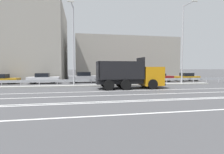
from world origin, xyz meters
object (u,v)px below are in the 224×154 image
object	(u,v)px
dump_truck	(137,77)
street_lamp_1	(73,42)
parked_car_2	(43,78)
parked_car_5	(157,77)
street_lamp_2	(183,41)
parked_car_4	(124,77)
parked_car_3	(84,77)
parked_car_6	(186,77)
parked_car_1	(1,79)
median_road_sign	(150,76)

from	to	relation	value
dump_truck	street_lamp_1	distance (m)	8.28
street_lamp_1	parked_car_2	xyz separation A→B (m)	(-4.28, 5.01, -4.40)
dump_truck	parked_car_5	distance (m)	9.61
parked_car_2	street_lamp_2	bearing A→B (deg)	72.41
street_lamp_1	parked_car_4	distance (m)	10.39
parked_car_3	parked_car_6	size ratio (longest dim) A/B	1.12
parked_car_1	parked_car_6	distance (m)	27.82
dump_truck	street_lamp_1	world-z (taller)	street_lamp_1
street_lamp_1	parked_car_3	size ratio (longest dim) A/B	1.98
median_road_sign	parked_car_6	world-z (taller)	median_road_sign
dump_truck	street_lamp_2	size ratio (longest dim) A/B	0.70
parked_car_2	parked_car_5	world-z (taller)	parked_car_2
street_lamp_1	street_lamp_2	bearing A→B (deg)	0.14
street_lamp_2	parked_car_1	bearing A→B (deg)	167.36
median_road_sign	parked_car_3	bearing A→B (deg)	146.93
dump_truck	parked_car_3	world-z (taller)	dump_truck
street_lamp_2	parked_car_5	distance (m)	7.05
street_lamp_2	parked_car_5	size ratio (longest dim) A/B	2.10
median_road_sign	parked_car_3	world-z (taller)	median_road_sign
median_road_sign	parked_car_1	world-z (taller)	median_road_sign
street_lamp_2	parked_car_6	xyz separation A→B (m)	(4.01, 5.18, -4.96)
street_lamp_2	parked_car_6	size ratio (longest dim) A/B	2.47
median_road_sign	parked_car_4	world-z (taller)	median_road_sign
parked_car_1	street_lamp_1	bearing A→B (deg)	64.30
parked_car_1	street_lamp_2	bearing A→B (deg)	80.31
parked_car_1	parked_car_6	size ratio (longest dim) A/B	1.09
street_lamp_1	median_road_sign	bearing A→B (deg)	0.26
street_lamp_1	parked_car_4	size ratio (longest dim) A/B	2.05
parked_car_6	parked_car_2	bearing A→B (deg)	89.70
dump_truck	parked_car_4	world-z (taller)	dump_truck
dump_truck	parked_car_3	size ratio (longest dim) A/B	1.55
parked_car_3	parked_car_5	distance (m)	11.37
parked_car_2	dump_truck	bearing A→B (deg)	53.03
street_lamp_1	parked_car_1	world-z (taller)	street_lamp_1
parked_car_3	street_lamp_1	bearing A→B (deg)	-19.39
parked_car_1	parked_car_5	size ratio (longest dim) A/B	0.93
street_lamp_2	parked_car_3	bearing A→B (deg)	157.26
median_road_sign	parked_car_4	distance (m)	5.89
parked_car_3	parked_car_4	bearing A→B (deg)	87.70
parked_car_2	parked_car_5	distance (m)	17.03
parked_car_3	parked_car_4	size ratio (longest dim) A/B	1.04
parked_car_3	parked_car_4	xyz separation A→B (m)	(6.18, 0.28, -0.09)
parked_car_2	parked_car_4	size ratio (longest dim) A/B	0.95
median_road_sign	street_lamp_1	bearing A→B (deg)	-179.74
parked_car_2	parked_car_4	distance (m)	11.85
street_lamp_1	parked_car_6	xyz separation A→B (m)	(17.98, 5.22, -4.45)
dump_truck	street_lamp_2	world-z (taller)	street_lamp_2
parked_car_4	parked_car_1	bearing A→B (deg)	-90.96
parked_car_5	median_road_sign	bearing A→B (deg)	149.82
street_lamp_1	parked_car_6	distance (m)	19.25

